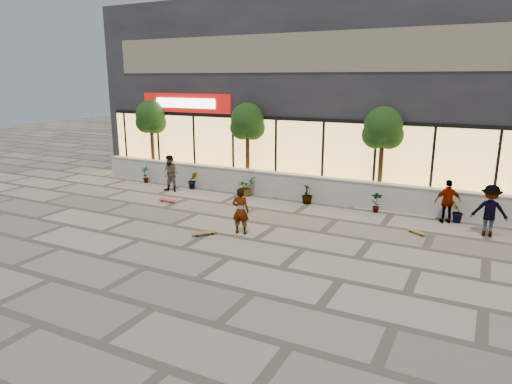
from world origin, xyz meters
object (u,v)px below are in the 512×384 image
at_px(skater_right_near, 448,202).
at_px(skateboard_right_near, 417,232).
at_px(skateboard_center, 204,233).
at_px(skater_left, 171,174).
at_px(tree_midwest, 247,124).
at_px(skater_right_far, 490,211).
at_px(tree_west, 151,119).
at_px(tree_mideast, 383,130).
at_px(skater_center, 241,211).
at_px(skateboard_left, 167,200).

distance_m(skater_right_near, skateboard_right_near, 1.99).
bearing_deg(skateboard_center, skater_right_near, -12.84).
bearing_deg(skater_left, skater_right_near, -0.87).
relative_size(tree_midwest, skater_right_far, 2.32).
relative_size(tree_west, skater_left, 2.38).
bearing_deg(skateboard_right_near, skater_right_far, 56.77).
bearing_deg(skater_left, skateboard_right_near, -9.77).
relative_size(tree_mideast, skater_right_far, 2.32).
bearing_deg(skater_right_far, skater_center, 23.91).
distance_m(skater_center, skateboard_right_near, 5.82).
xyz_separation_m(skater_right_near, skater_right_far, (1.32, -0.85, 0.07)).
distance_m(skater_left, skater_right_far, 12.77).
distance_m(skater_right_near, skateboard_center, 8.52).
distance_m(tree_west, skater_right_near, 14.42).
xyz_separation_m(skater_right_far, skateboard_right_near, (-2.05, -0.86, -0.78)).
height_order(tree_midwest, skateboard_right_near, tree_midwest).
relative_size(skater_right_near, skateboard_right_near, 2.31).
distance_m(skater_right_near, skateboard_left, 10.75).
bearing_deg(skateboard_center, tree_midwest, 56.85).
distance_m(skater_center, skateboard_left, 5.07).
bearing_deg(skater_right_near, tree_mideast, -50.80).
height_order(skater_center, skateboard_center, skater_center).
bearing_deg(skater_right_near, skateboard_center, 12.97).
relative_size(tree_west, skater_right_far, 2.32).
xyz_separation_m(tree_midwest, skater_center, (2.79, -5.71, -2.21)).
bearing_deg(skateboard_right_near, skateboard_center, -117.75).
bearing_deg(tree_midwest, skater_right_near, -9.16).
xyz_separation_m(tree_mideast, skater_right_near, (2.68, -1.40, -2.21)).
xyz_separation_m(skater_right_far, skateboard_center, (-8.17, -4.17, -0.76)).
distance_m(tree_mideast, skateboard_center, 8.19).
height_order(skater_right_far, skateboard_right_near, skater_right_far).
bearing_deg(tree_west, skater_center, -34.54).
bearing_deg(tree_mideast, tree_midwest, 180.00).
relative_size(skater_center, skater_right_far, 0.92).
xyz_separation_m(tree_midwest, skater_right_near, (8.68, -1.40, -2.21)).
distance_m(skater_left, skateboard_left, 1.97).
xyz_separation_m(tree_west, skater_center, (8.29, -5.71, -2.21)).
height_order(skater_left, skateboard_left, skater_left).
bearing_deg(skater_center, skater_left, -44.18).
xyz_separation_m(skater_center, skater_right_far, (7.21, 3.45, 0.07)).
distance_m(tree_mideast, skateboard_left, 9.10).
height_order(tree_west, skater_left, tree_west).
bearing_deg(skater_right_far, tree_west, -9.96).
bearing_deg(skater_center, skater_right_far, -165.75).
bearing_deg(skater_right_near, tree_west, -28.88).
bearing_deg(skater_right_far, tree_mideast, -31.06).
distance_m(tree_midwest, skater_left, 4.10).
bearing_deg(skater_left, tree_midwest, 33.02).
height_order(tree_midwest, skater_right_near, tree_midwest).
height_order(skateboard_center, skateboard_left, same).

